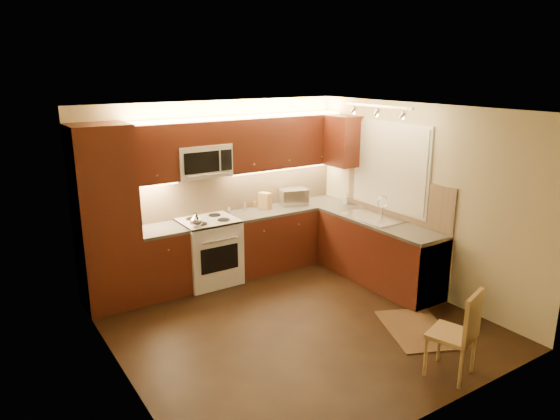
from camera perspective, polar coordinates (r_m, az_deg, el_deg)
floor at (r=6.22m, az=1.65°, el=-12.53°), size 4.00×4.00×0.01m
ceiling at (r=5.51m, az=1.85°, el=11.09°), size 4.00×4.00×0.01m
wall_back at (r=7.41m, az=-7.12°, el=2.34°), size 4.00×0.01×2.50m
wall_front at (r=4.35m, az=17.09°, el=-7.83°), size 4.00×0.01×2.50m
wall_left at (r=4.94m, az=-17.77°, el=-5.08°), size 0.01×4.00×2.50m
wall_right at (r=7.04m, az=15.25°, el=1.20°), size 0.01×4.00×2.50m
pantry at (r=6.62m, az=-18.82°, el=-0.88°), size 0.70×0.60×2.30m
base_cab_back_left at (r=7.02m, az=-13.09°, el=-5.71°), size 0.62×0.60×0.86m
counter_back_left at (r=6.88m, az=-13.32°, el=-2.21°), size 0.62×0.60×0.04m
base_cab_back_right at (r=7.88m, az=0.86°, el=-2.93°), size 1.92×0.60×0.86m
counter_back_right at (r=7.75m, az=0.87°, el=0.23°), size 1.92×0.60×0.04m
base_cab_right at (r=7.33m, az=10.90°, el=-4.68°), size 0.60×2.00×0.86m
counter_right at (r=7.19m, az=11.08°, el=-1.31°), size 0.60×2.00×0.04m
dishwasher at (r=6.88m, az=14.94°, el=-6.29°), size 0.58×0.60×0.84m
backsplash_back at (r=7.57m, az=-4.69°, el=2.30°), size 3.30×0.02×0.60m
backsplash_right at (r=7.30m, az=12.85°, el=1.47°), size 0.02×2.00×0.60m
upper_cab_back_left at (r=6.76m, az=-14.21°, el=6.12°), size 0.62×0.35×0.75m
upper_cab_back_right at (r=7.66m, az=0.37°, el=7.64°), size 1.92×0.35×0.75m
upper_cab_bridge at (r=6.99m, az=-8.94°, el=8.51°), size 0.76×0.35×0.31m
upper_cab_right_corner at (r=7.79m, az=6.99°, el=7.66°), size 0.35×0.50×0.75m
stove at (r=7.23m, az=-7.90°, el=-4.56°), size 0.76×0.65×0.92m
microwave at (r=7.03m, az=-8.76°, el=5.47°), size 0.76×0.38×0.44m
window_frame at (r=7.32m, az=12.17°, el=4.74°), size 0.03×1.44×1.24m
window_blinds at (r=7.30m, az=12.06°, el=4.73°), size 0.02×1.36×1.16m
sink at (r=7.26m, az=10.30°, el=-0.31°), size 0.52×0.86×0.15m
faucet at (r=7.37m, az=11.35°, el=0.47°), size 0.20×0.04×0.30m
track_light_bar at (r=6.80m, az=10.84°, el=11.33°), size 0.04×1.20×0.03m
kettle at (r=6.76m, az=-9.35°, el=-1.09°), size 0.17×0.17×0.19m
toaster_oven at (r=7.86m, az=1.49°, el=1.51°), size 0.47×0.40×0.24m
knife_block at (r=7.61m, az=-1.68°, el=1.03°), size 0.16×0.20×0.25m
spice_jar_a at (r=7.51m, az=-3.94°, el=0.25°), size 0.06×0.06×0.10m
spice_jar_b at (r=7.63m, az=-3.96°, el=0.45°), size 0.05×0.05×0.09m
spice_jar_c at (r=7.44m, az=-5.66°, el=0.03°), size 0.05×0.05×0.09m
spice_jar_d at (r=7.71m, az=-2.81°, el=0.63°), size 0.05×0.05×0.09m
soap_bottle at (r=7.95m, az=7.39°, el=1.26°), size 0.10×0.10×0.17m
rug at (r=6.28m, az=15.01°, el=-12.72°), size 1.01×1.18×0.01m
dining_chair at (r=5.36m, az=18.60°, el=-12.80°), size 0.51×0.51×0.91m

